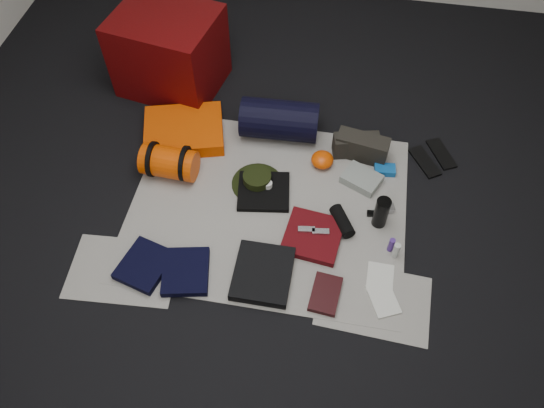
% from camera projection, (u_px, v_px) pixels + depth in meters
% --- Properties ---
extents(floor, '(4.50, 4.50, 0.02)m').
position_uv_depth(floor, '(268.00, 208.00, 3.13)').
color(floor, black).
rests_on(floor, ground).
extents(newspaper_mat, '(1.60, 1.30, 0.01)m').
position_uv_depth(newspaper_mat, '(268.00, 207.00, 3.12)').
color(newspaper_mat, '#B0ADA2').
rests_on(newspaper_mat, floor).
extents(newspaper_sheet_front_left, '(0.61, 0.44, 0.00)m').
position_uv_depth(newspaper_sheet_front_left, '(123.00, 270.00, 2.87)').
color(newspaper_sheet_front_left, '#B0ADA2').
rests_on(newspaper_sheet_front_left, floor).
extents(newspaper_sheet_front_right, '(0.60, 0.43, 0.00)m').
position_uv_depth(newspaper_sheet_front_right, '(374.00, 301.00, 2.76)').
color(newspaper_sheet_front_right, '#B0ADA2').
rests_on(newspaper_sheet_front_right, floor).
extents(red_cabinet, '(0.73, 0.65, 0.54)m').
position_uv_depth(red_cabinet, '(169.00, 52.00, 3.53)').
color(red_cabinet, '#540606').
rests_on(red_cabinet, floor).
extents(sleeping_pad, '(0.59, 0.53, 0.09)m').
position_uv_depth(sleeping_pad, '(184.00, 131.00, 3.41)').
color(sleeping_pad, '#DF4702').
rests_on(sleeping_pad, newspaper_mat).
extents(stuff_sack, '(0.34, 0.21, 0.19)m').
position_uv_depth(stuff_sack, '(169.00, 163.00, 3.18)').
color(stuff_sack, '#D24103').
rests_on(stuff_sack, newspaper_mat).
extents(sack_strap_left, '(0.02, 0.22, 0.22)m').
position_uv_depth(sack_strap_left, '(153.00, 159.00, 3.18)').
color(sack_strap_left, black).
rests_on(sack_strap_left, newspaper_mat).
extents(sack_strap_right, '(0.02, 0.22, 0.22)m').
position_uv_depth(sack_strap_right, '(185.00, 163.00, 3.16)').
color(sack_strap_right, black).
rests_on(sack_strap_right, newspaper_mat).
extents(navy_duffel, '(0.50, 0.27, 0.25)m').
position_uv_depth(navy_duffel, '(279.00, 120.00, 3.35)').
color(navy_duffel, black).
rests_on(navy_duffel, newspaper_mat).
extents(boonie_brim, '(0.36, 0.36, 0.01)m').
position_uv_depth(boonie_brim, '(257.00, 183.00, 3.21)').
color(boonie_brim, black).
rests_on(boonie_brim, newspaper_mat).
extents(boonie_crown, '(0.17, 0.17, 0.07)m').
position_uv_depth(boonie_crown, '(257.00, 179.00, 3.17)').
color(boonie_crown, black).
rests_on(boonie_crown, boonie_brim).
extents(hiking_boot_left, '(0.30, 0.16, 0.14)m').
position_uv_depth(hiking_boot_left, '(356.00, 145.00, 3.30)').
color(hiking_boot_left, black).
rests_on(hiking_boot_left, newspaper_mat).
extents(hiking_boot_right, '(0.34, 0.18, 0.16)m').
position_uv_depth(hiking_boot_right, '(362.00, 147.00, 3.28)').
color(hiking_boot_right, black).
rests_on(hiking_boot_right, newspaper_mat).
extents(flip_flop_left, '(0.21, 0.26, 0.01)m').
position_uv_depth(flip_flop_left, '(425.00, 162.00, 3.31)').
color(flip_flop_left, black).
rests_on(flip_flop_left, floor).
extents(flip_flop_right, '(0.20, 0.27, 0.01)m').
position_uv_depth(flip_flop_right, '(441.00, 154.00, 3.35)').
color(flip_flop_right, black).
rests_on(flip_flop_right, floor).
extents(trousers_navy_a, '(0.31, 0.33, 0.04)m').
position_uv_depth(trousers_navy_a, '(145.00, 265.00, 2.86)').
color(trousers_navy_a, black).
rests_on(trousers_navy_a, newspaper_mat).
extents(trousers_navy_b, '(0.29, 0.32, 0.04)m').
position_uv_depth(trousers_navy_b, '(186.00, 272.00, 2.84)').
color(trousers_navy_b, black).
rests_on(trousers_navy_b, newspaper_mat).
extents(trousers_charcoal, '(0.30, 0.35, 0.05)m').
position_uv_depth(trousers_charcoal, '(263.00, 274.00, 2.82)').
color(trousers_charcoal, black).
rests_on(trousers_charcoal, newspaper_mat).
extents(black_tshirt, '(0.34, 0.32, 0.03)m').
position_uv_depth(black_tshirt, '(264.00, 191.00, 3.16)').
color(black_tshirt, black).
rests_on(black_tshirt, newspaper_mat).
extents(red_shirt, '(0.34, 0.34, 0.04)m').
position_uv_depth(red_shirt, '(313.00, 236.00, 2.97)').
color(red_shirt, '#4F080D').
rests_on(red_shirt, newspaper_mat).
extents(orange_stuff_sack, '(0.14, 0.14, 0.09)m').
position_uv_depth(orange_stuff_sack, '(322.00, 160.00, 3.26)').
color(orange_stuff_sack, '#D24103').
rests_on(orange_stuff_sack, newspaper_mat).
extents(first_aid_pouch, '(0.27, 0.24, 0.05)m').
position_uv_depth(first_aid_pouch, '(362.00, 179.00, 3.20)').
color(first_aid_pouch, gray).
rests_on(first_aid_pouch, newspaper_mat).
extents(water_bottle, '(0.10, 0.10, 0.21)m').
position_uv_depth(water_bottle, '(381.00, 212.00, 2.96)').
color(water_bottle, black).
rests_on(water_bottle, newspaper_mat).
extents(speaker, '(0.16, 0.21, 0.08)m').
position_uv_depth(speaker, '(342.00, 221.00, 3.01)').
color(speaker, black).
rests_on(speaker, newspaper_mat).
extents(compact_camera, '(0.10, 0.07, 0.04)m').
position_uv_depth(compact_camera, '(386.00, 209.00, 3.08)').
color(compact_camera, '#BBBCC1').
rests_on(compact_camera, newspaper_mat).
extents(cyan_case, '(0.13, 0.09, 0.04)m').
position_uv_depth(cyan_case, '(385.00, 170.00, 3.25)').
color(cyan_case, '#1055A1').
rests_on(cyan_case, newspaper_mat).
extents(toiletry_purple, '(0.04, 0.04, 0.10)m').
position_uv_depth(toiletry_purple, '(391.00, 245.00, 2.90)').
color(toiletry_purple, '#47277F').
rests_on(toiletry_purple, newspaper_mat).
extents(toiletry_clear, '(0.04, 0.04, 0.11)m').
position_uv_depth(toiletry_clear, '(396.00, 250.00, 2.88)').
color(toiletry_clear, '#BABFBA').
rests_on(toiletry_clear, newspaper_mat).
extents(paperback_book, '(0.17, 0.24, 0.03)m').
position_uv_depth(paperback_book, '(325.00, 294.00, 2.77)').
color(paperback_book, black).
rests_on(paperback_book, newspaper_mat).
extents(map_booklet, '(0.20, 0.23, 0.01)m').
position_uv_depth(map_booklet, '(383.00, 299.00, 2.76)').
color(map_booklet, silver).
rests_on(map_booklet, newspaper_mat).
extents(map_printout, '(0.14, 0.18, 0.01)m').
position_uv_depth(map_printout, '(380.00, 278.00, 2.83)').
color(map_printout, silver).
rests_on(map_printout, newspaper_mat).
extents(sunglasses, '(0.09, 0.04, 0.02)m').
position_uv_depth(sunglasses, '(375.00, 214.00, 3.07)').
color(sunglasses, black).
rests_on(sunglasses, newspaper_mat).
extents(key_cluster, '(0.08, 0.08, 0.01)m').
position_uv_depth(key_cluster, '(138.00, 262.00, 2.89)').
color(key_cluster, '#BBBCC1').
rests_on(key_cluster, newspaper_mat).
extents(tape_roll, '(0.05, 0.05, 0.03)m').
position_uv_depth(tape_roll, '(268.00, 185.00, 3.15)').
color(tape_roll, silver).
rests_on(tape_roll, black_tshirt).
extents(energy_bar_a, '(0.10, 0.05, 0.01)m').
position_uv_depth(energy_bar_a, '(306.00, 229.00, 2.96)').
color(energy_bar_a, '#BBBCC1').
rests_on(energy_bar_a, red_shirt).
extents(energy_bar_b, '(0.10, 0.05, 0.01)m').
position_uv_depth(energy_bar_b, '(321.00, 231.00, 2.95)').
color(energy_bar_b, '#BBBCC1').
rests_on(energy_bar_b, red_shirt).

